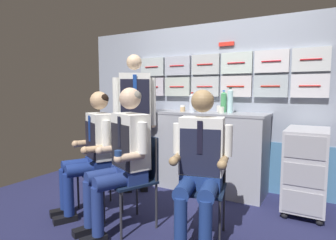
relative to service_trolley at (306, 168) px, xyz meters
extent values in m
cube|color=#202247|center=(-1.11, -0.95, -0.49)|extent=(4.80, 4.80, 0.04)
cube|color=#919AAD|center=(-1.11, 0.43, 0.60)|extent=(4.20, 0.06, 2.15)
cube|color=teal|center=(-1.11, 0.40, -0.15)|extent=(4.12, 0.01, 0.64)
cube|color=#BEB6C4|center=(-2.12, 0.37, 0.85)|extent=(0.39, 0.06, 0.26)
cylinder|color=red|center=(-2.12, 0.33, 0.85)|extent=(0.22, 0.01, 0.01)
cube|color=#ACB6AF|center=(-1.70, 0.37, 0.85)|extent=(0.39, 0.06, 0.26)
cylinder|color=red|center=(-1.70, 0.33, 0.85)|extent=(0.22, 0.01, 0.01)
cube|color=#B1B4B9|center=(-1.28, 0.37, 0.85)|extent=(0.39, 0.06, 0.26)
cylinder|color=red|center=(-1.28, 0.33, 0.85)|extent=(0.22, 0.01, 0.01)
cube|color=silver|center=(-0.86, 0.37, 0.85)|extent=(0.39, 0.06, 0.26)
cylinder|color=red|center=(-0.86, 0.33, 0.85)|extent=(0.22, 0.01, 0.01)
cube|color=#A6B2BA|center=(-0.44, 0.37, 0.85)|extent=(0.39, 0.06, 0.26)
cylinder|color=red|center=(-0.44, 0.33, 0.85)|extent=(0.22, 0.01, 0.01)
cube|color=silver|center=(-0.03, 0.37, 0.85)|extent=(0.39, 0.06, 0.26)
cylinder|color=red|center=(-0.03, 0.33, 0.85)|extent=(0.22, 0.01, 0.01)
cube|color=#B1BDBF|center=(-2.12, 0.37, 1.14)|extent=(0.39, 0.06, 0.26)
cylinder|color=red|center=(-2.12, 0.33, 1.14)|extent=(0.22, 0.01, 0.01)
cube|color=#A5ABBB|center=(-1.70, 0.37, 1.14)|extent=(0.39, 0.06, 0.26)
cylinder|color=red|center=(-1.70, 0.33, 1.14)|extent=(0.22, 0.01, 0.01)
cube|color=#B1B6B8|center=(-1.28, 0.37, 1.14)|extent=(0.39, 0.06, 0.26)
cylinder|color=red|center=(-1.28, 0.33, 1.14)|extent=(0.22, 0.01, 0.01)
cube|color=silver|center=(-0.86, 0.37, 1.14)|extent=(0.39, 0.06, 0.26)
cylinder|color=red|center=(-0.86, 0.33, 1.14)|extent=(0.22, 0.01, 0.01)
cube|color=silver|center=(-0.44, 0.37, 1.14)|extent=(0.39, 0.06, 0.26)
cylinder|color=red|center=(-0.44, 0.33, 1.14)|extent=(0.22, 0.01, 0.01)
cube|color=silver|center=(-0.03, 0.37, 1.14)|extent=(0.39, 0.06, 0.26)
cylinder|color=red|center=(-0.03, 0.33, 1.14)|extent=(0.22, 0.01, 0.01)
cube|color=red|center=(-1.01, 0.38, 1.39)|extent=(0.20, 0.02, 0.05)
cube|color=#9EA0AA|center=(-1.18, 0.14, 0.01)|extent=(1.51, 0.52, 0.97)
cube|color=#8E909B|center=(-1.18, 0.14, 0.51)|extent=(1.54, 0.53, 0.03)
sphere|color=black|center=(-0.15, -0.27, -0.44)|extent=(0.07, 0.07, 0.07)
sphere|color=black|center=(0.16, -0.27, -0.44)|extent=(0.07, 0.07, 0.07)
sphere|color=black|center=(-0.15, 0.28, -0.44)|extent=(0.07, 0.07, 0.07)
sphere|color=black|center=(0.16, 0.28, -0.44)|extent=(0.07, 0.07, 0.07)
cube|color=#B2B2BA|center=(0.00, 0.00, 0.00)|extent=(0.40, 0.64, 0.81)
cube|color=#9E9DA6|center=(0.00, -0.32, -0.27)|extent=(0.35, 0.01, 0.22)
cube|color=#9E9DA6|center=(0.00, -0.32, 0.00)|extent=(0.35, 0.01, 0.22)
cube|color=#9E9DA6|center=(0.00, -0.32, 0.27)|extent=(0.35, 0.01, 0.22)
cylinder|color=#28282D|center=(0.00, -0.30, 0.39)|extent=(0.32, 0.02, 0.02)
cylinder|color=#2D2D33|center=(-2.13, -1.11, -0.26)|extent=(0.02, 0.02, 0.42)
cylinder|color=#2D2D33|center=(-1.81, -1.29, -0.26)|extent=(0.02, 0.02, 0.42)
cylinder|color=#2D2D33|center=(-1.95, -0.80, -0.26)|extent=(0.02, 0.02, 0.42)
cylinder|color=#2D2D33|center=(-1.64, -0.98, -0.26)|extent=(0.02, 0.02, 0.42)
cube|color=#121E36|center=(-1.88, -1.05, -0.04)|extent=(0.54, 0.54, 0.02)
cube|color=#121E36|center=(-1.79, -0.88, 0.17)|extent=(0.33, 0.20, 0.40)
cylinder|color=#2D2D33|center=(-1.95, -0.80, 0.17)|extent=(0.02, 0.02, 0.40)
cylinder|color=#2D2D33|center=(-1.64, -0.98, 0.17)|extent=(0.02, 0.02, 0.40)
cube|color=black|center=(-2.15, -1.33, -0.44)|extent=(0.19, 0.24, 0.06)
cube|color=black|center=(-1.99, -1.42, -0.44)|extent=(0.19, 0.24, 0.06)
cylinder|color=navy|center=(-2.13, -1.29, -0.20)|extent=(0.10, 0.10, 0.41)
cylinder|color=navy|center=(-1.97, -1.38, -0.20)|extent=(0.10, 0.10, 0.41)
cylinder|color=navy|center=(-2.04, -1.15, 0.02)|extent=(0.29, 0.39, 0.13)
cylinder|color=navy|center=(-1.89, -1.24, 0.02)|extent=(0.29, 0.39, 0.13)
cube|color=navy|center=(-1.88, -1.05, 0.03)|extent=(0.39, 0.34, 0.12)
cube|color=white|center=(-1.87, -1.03, 0.33)|extent=(0.40, 0.34, 0.47)
cube|color=black|center=(-1.92, -1.12, 0.29)|extent=(0.29, 0.17, 0.37)
cube|color=navy|center=(-1.93, -1.12, 0.41)|extent=(0.04, 0.03, 0.26)
cylinder|color=white|center=(-2.05, -0.93, 0.38)|extent=(0.08, 0.08, 0.25)
cylinder|color=tan|center=(-2.09, -1.03, 0.23)|extent=(0.17, 0.24, 0.07)
sphere|color=tan|center=(-2.14, -1.12, 0.23)|extent=(0.08, 0.08, 0.08)
cylinder|color=white|center=(-1.69, -1.13, 0.38)|extent=(0.08, 0.08, 0.25)
cylinder|color=tan|center=(-1.76, -1.21, 0.23)|extent=(0.17, 0.24, 0.07)
sphere|color=tan|center=(-1.81, -1.30, 0.23)|extent=(0.08, 0.08, 0.08)
sphere|color=tan|center=(-1.87, -1.03, 0.70)|extent=(0.19, 0.19, 0.19)
ellipsoid|color=black|center=(-1.87, -1.02, 0.71)|extent=(0.24, 0.23, 0.13)
cylinder|color=#2D2D33|center=(-1.63, -1.26, -0.26)|extent=(0.02, 0.02, 0.42)
cylinder|color=#2D2D33|center=(-1.30, -1.41, -0.26)|extent=(0.02, 0.02, 0.42)
cylinder|color=#2D2D33|center=(-1.48, -0.93, -0.26)|extent=(0.02, 0.02, 0.42)
cylinder|color=#2D2D33|center=(-1.16, -1.08, -0.26)|extent=(0.02, 0.02, 0.42)
cube|color=#121E36|center=(-1.39, -1.17, -0.04)|extent=(0.53, 0.53, 0.02)
cube|color=#121E36|center=(-1.32, -0.99, 0.17)|extent=(0.35, 0.18, 0.40)
cylinder|color=#2D2D33|center=(-1.48, -0.93, 0.17)|extent=(0.02, 0.02, 0.40)
cylinder|color=#2D2D33|center=(-1.16, -1.08, 0.17)|extent=(0.02, 0.02, 0.40)
cube|color=black|center=(-1.64, -1.48, -0.44)|extent=(0.17, 0.24, 0.06)
cube|color=black|center=(-1.47, -1.56, -0.44)|extent=(0.17, 0.24, 0.06)
cylinder|color=navy|center=(-1.63, -1.45, -0.20)|extent=(0.10, 0.10, 0.41)
cylinder|color=navy|center=(-1.45, -1.53, -0.20)|extent=(0.10, 0.10, 0.41)
cylinder|color=navy|center=(-1.55, -1.29, 0.02)|extent=(0.28, 0.41, 0.13)
cylinder|color=navy|center=(-1.38, -1.37, 0.02)|extent=(0.28, 0.41, 0.13)
cube|color=navy|center=(-1.39, -1.17, 0.03)|extent=(0.40, 0.33, 0.12)
cube|color=white|center=(-1.39, -1.15, 0.34)|extent=(0.42, 0.34, 0.49)
cube|color=black|center=(-1.43, -1.25, 0.30)|extent=(0.32, 0.15, 0.40)
cube|color=black|center=(-1.43, -1.25, 0.43)|extent=(0.04, 0.03, 0.28)
cylinder|color=white|center=(-1.58, -1.06, 0.40)|extent=(0.08, 0.08, 0.27)
cylinder|color=beige|center=(-1.61, -1.17, 0.24)|extent=(0.16, 0.25, 0.07)
sphere|color=beige|center=(-1.66, -1.27, 0.24)|extent=(0.08, 0.08, 0.08)
cylinder|color=white|center=(-1.19, -1.24, 0.40)|extent=(0.08, 0.08, 0.27)
cylinder|color=beige|center=(-1.25, -1.33, 0.24)|extent=(0.16, 0.25, 0.07)
sphere|color=beige|center=(-1.30, -1.43, 0.24)|extent=(0.08, 0.08, 0.08)
cylinder|color=navy|center=(-1.30, -1.43, 0.28)|extent=(0.06, 0.06, 0.06)
sphere|color=beige|center=(-1.39, -1.15, 0.73)|extent=(0.20, 0.20, 0.20)
ellipsoid|color=gray|center=(-1.38, -1.14, 0.74)|extent=(0.25, 0.24, 0.14)
cylinder|color=#2D2D33|center=(-0.87, -1.25, -0.26)|extent=(0.02, 0.02, 0.42)
cylinder|color=#2D2D33|center=(-0.52, -1.16, -0.26)|extent=(0.02, 0.02, 0.42)
cylinder|color=#2D2D33|center=(-0.95, -0.90, -0.26)|extent=(0.02, 0.02, 0.42)
cylinder|color=#2D2D33|center=(-0.60, -0.81, -0.26)|extent=(0.02, 0.02, 0.42)
cube|color=#121E36|center=(-0.74, -1.03, -0.04)|extent=(0.48, 0.48, 0.02)
cube|color=#121E36|center=(-0.78, -0.85, 0.17)|extent=(0.36, 0.11, 0.40)
cylinder|color=#2D2D33|center=(-0.95, -0.90, 0.17)|extent=(0.02, 0.02, 0.40)
cylinder|color=#2D2D33|center=(-0.60, -0.81, 0.17)|extent=(0.02, 0.02, 0.40)
cylinder|color=navy|center=(-0.75, -1.39, -0.20)|extent=(0.10, 0.10, 0.41)
cylinder|color=navy|center=(-0.57, -1.34, -0.20)|extent=(0.10, 0.10, 0.41)
cylinder|color=navy|center=(-0.79, -1.22, 0.02)|extent=(0.21, 0.40, 0.13)
cylinder|color=navy|center=(-0.60, -1.18, 0.02)|extent=(0.21, 0.40, 0.13)
cube|color=navy|center=(-0.74, -1.03, 0.03)|extent=(0.38, 0.27, 0.12)
cube|color=white|center=(-0.74, -1.01, 0.33)|extent=(0.40, 0.28, 0.48)
cube|color=#1B1F36|center=(-0.72, -1.11, 0.30)|extent=(0.33, 0.09, 0.39)
cube|color=black|center=(-0.71, -1.12, 0.42)|extent=(0.04, 0.02, 0.27)
cylinder|color=white|center=(-0.94, -1.06, 0.39)|extent=(0.08, 0.08, 0.26)
cylinder|color=#A08057|center=(-0.90, -1.16, 0.24)|extent=(0.12, 0.25, 0.07)
sphere|color=#A08057|center=(-0.88, -1.27, 0.24)|extent=(0.08, 0.08, 0.08)
cylinder|color=white|center=(-0.54, -0.96, 0.39)|extent=(0.08, 0.08, 0.26)
cylinder|color=#A08057|center=(-0.53, -1.07, 0.24)|extent=(0.12, 0.25, 0.07)
sphere|color=#A08057|center=(-0.50, -1.18, 0.24)|extent=(0.08, 0.08, 0.08)
sphere|color=#A08057|center=(-0.74, -1.01, 0.71)|extent=(0.19, 0.19, 0.19)
ellipsoid|color=brown|center=(-0.74, -1.00, 0.73)|extent=(0.22, 0.21, 0.13)
cube|color=black|center=(-2.01, -0.40, -0.44)|extent=(0.22, 0.24, 0.06)
cube|color=black|center=(-1.85, -0.28, -0.44)|extent=(0.22, 0.24, 0.06)
cylinder|color=#1E252E|center=(-2.02, -0.37, 0.03)|extent=(0.12, 0.12, 0.88)
cylinder|color=#1E252E|center=(-1.88, -0.26, 0.03)|extent=(0.12, 0.12, 0.88)
cube|color=white|center=(-1.95, -0.32, 0.74)|extent=(0.43, 0.41, 0.54)
cube|color=black|center=(-1.88, -0.41, 0.71)|extent=(0.28, 0.23, 0.45)
cube|color=#173C95|center=(-1.87, -0.41, 0.84)|extent=(0.04, 0.03, 0.30)
cylinder|color=white|center=(-2.13, -0.46, 0.66)|extent=(0.08, 0.08, 0.60)
sphere|color=beige|center=(-2.13, -0.46, 0.36)|extent=(0.08, 0.08, 0.08)
cylinder|color=white|center=(-1.77, -0.17, 0.66)|extent=(0.08, 0.08, 0.60)
sphere|color=beige|center=(-1.77, -0.17, 0.36)|extent=(0.08, 0.08, 0.08)
sphere|color=beige|center=(-1.95, -0.32, 1.14)|extent=(0.19, 0.19, 0.19)
ellipsoid|color=gray|center=(-1.96, -0.31, 1.16)|extent=(0.25, 0.25, 0.13)
cylinder|color=#46995D|center=(-0.98, 0.24, 0.64)|extent=(0.08, 0.08, 0.23)
cone|color=#46995D|center=(-0.98, 0.24, 0.77)|extent=(0.08, 0.08, 0.02)
cylinder|color=blue|center=(-0.98, 0.24, 0.79)|extent=(0.03, 0.03, 0.02)
cylinder|color=silver|center=(-1.33, 0.05, 0.63)|extent=(0.07, 0.07, 0.21)
cone|color=silver|center=(-1.33, 0.05, 0.75)|extent=(0.07, 0.07, 0.02)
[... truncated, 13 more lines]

